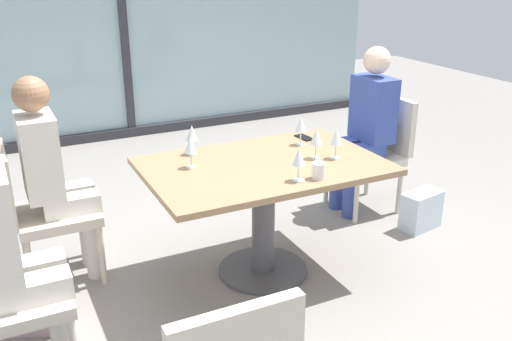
% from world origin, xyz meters
% --- Properties ---
extents(ground_plane, '(12.00, 12.00, 0.00)m').
position_xyz_m(ground_plane, '(0.00, 0.00, 0.00)').
color(ground_plane, gray).
extents(window_wall_backdrop, '(5.91, 0.10, 2.70)m').
position_xyz_m(window_wall_backdrop, '(0.00, 3.20, 1.21)').
color(window_wall_backdrop, '#99B7BC').
rests_on(window_wall_backdrop, ground_plane).
extents(dining_table_main, '(1.38, 0.91, 0.73)m').
position_xyz_m(dining_table_main, '(0.00, 0.00, 0.56)').
color(dining_table_main, '#997551').
rests_on(dining_table_main, ground_plane).
extents(chair_far_left, '(0.50, 0.46, 0.87)m').
position_xyz_m(chair_far_left, '(-1.23, 0.51, 0.50)').
color(chair_far_left, beige).
rests_on(chair_far_left, ground_plane).
extents(chair_far_right, '(0.50, 0.46, 0.87)m').
position_xyz_m(chair_far_right, '(1.23, 0.51, 0.50)').
color(chair_far_right, beige).
rests_on(chair_far_right, ground_plane).
extents(person_side_end, '(0.39, 0.34, 1.26)m').
position_xyz_m(person_side_end, '(-1.42, -0.34, 0.70)').
color(person_side_end, silver).
rests_on(person_side_end, ground_plane).
extents(person_far_left, '(0.39, 0.34, 1.26)m').
position_xyz_m(person_far_left, '(-1.12, 0.51, 0.70)').
color(person_far_left, silver).
rests_on(person_far_left, ground_plane).
extents(person_far_right, '(0.39, 0.34, 1.26)m').
position_xyz_m(person_far_right, '(1.12, 0.51, 0.70)').
color(person_far_right, '#384C9E').
rests_on(person_far_right, ground_plane).
extents(wine_glass_0, '(0.07, 0.07, 0.18)m').
position_xyz_m(wine_glass_0, '(0.42, -0.11, 0.86)').
color(wine_glass_0, silver).
rests_on(wine_glass_0, dining_table_main).
extents(wine_glass_1, '(0.07, 0.07, 0.18)m').
position_xyz_m(wine_glass_1, '(0.32, -0.06, 0.86)').
color(wine_glass_1, silver).
rests_on(wine_glass_1, dining_table_main).
extents(wine_glass_2, '(0.07, 0.07, 0.18)m').
position_xyz_m(wine_glass_2, '(0.37, 0.20, 0.86)').
color(wine_glass_2, silver).
rests_on(wine_glass_2, dining_table_main).
extents(wine_glass_3, '(0.07, 0.07, 0.18)m').
position_xyz_m(wine_glass_3, '(-0.31, 0.34, 0.86)').
color(wine_glass_3, silver).
rests_on(wine_glass_3, dining_table_main).
extents(wine_glass_4, '(0.07, 0.07, 0.18)m').
position_xyz_m(wine_glass_4, '(-0.40, 0.12, 0.86)').
color(wine_glass_4, silver).
rests_on(wine_glass_4, dining_table_main).
extents(wine_glass_5, '(0.07, 0.07, 0.18)m').
position_xyz_m(wine_glass_5, '(0.05, -0.32, 0.86)').
color(wine_glass_5, silver).
rests_on(wine_glass_5, dining_table_main).
extents(coffee_cup, '(0.08, 0.08, 0.09)m').
position_xyz_m(coffee_cup, '(0.16, -0.34, 0.78)').
color(coffee_cup, white).
rests_on(coffee_cup, dining_table_main).
extents(cell_phone_on_table, '(0.08, 0.15, 0.01)m').
position_xyz_m(cell_phone_on_table, '(0.46, 0.31, 0.73)').
color(cell_phone_on_table, black).
rests_on(cell_phone_on_table, dining_table_main).
extents(handbag_1, '(0.34, 0.26, 0.28)m').
position_xyz_m(handbag_1, '(-1.34, 0.02, 0.14)').
color(handbag_1, beige).
rests_on(handbag_1, ground_plane).
extents(handbag_2, '(0.32, 0.21, 0.28)m').
position_xyz_m(handbag_2, '(1.30, 0.03, 0.14)').
color(handbag_2, silver).
rests_on(handbag_2, ground_plane).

